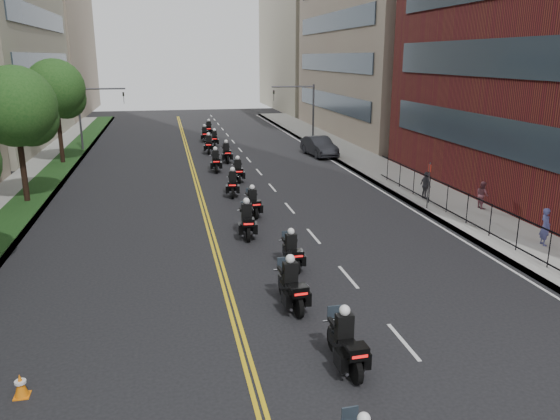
# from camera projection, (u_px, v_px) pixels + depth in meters

# --- Properties ---
(sidewalk_right) EXTENTS (4.00, 90.00, 0.15)m
(sidewalk_right) POSITION_uv_depth(u_px,v_px,m) (401.00, 180.00, 36.57)
(sidewalk_right) COLOR gray
(sidewalk_right) RESTS_ON ground
(sidewalk_left) EXTENTS (4.00, 90.00, 0.15)m
(sidewalk_left) POSITION_uv_depth(u_px,v_px,m) (17.00, 199.00, 31.82)
(sidewalk_left) COLOR gray
(sidewalk_left) RESTS_ON ground
(grass_strip) EXTENTS (2.00, 90.00, 0.04)m
(grass_strip) POSITION_uv_depth(u_px,v_px,m) (31.00, 197.00, 31.95)
(grass_strip) COLOR #183A15
(grass_strip) RESTS_ON sidewalk_left
(building_right_far) EXTENTS (15.00, 28.00, 26.00)m
(building_right_far) POSITION_uv_depth(u_px,v_px,m) (322.00, 24.00, 84.88)
(building_right_far) COLOR #9F9A80
(building_right_far) RESTS_ON ground
(building_left_far) EXTENTS (16.00, 28.00, 26.00)m
(building_left_far) POSITION_uv_depth(u_px,v_px,m) (22.00, 20.00, 76.25)
(building_left_far) COLOR gray
(building_left_far) RESTS_ON ground
(iron_fence) EXTENTS (0.05, 28.00, 1.50)m
(iron_fence) POSITION_uv_depth(u_px,v_px,m) (504.00, 226.00, 23.91)
(iron_fence) COLOR black
(iron_fence) RESTS_ON sidewalk_right
(traffic_signal_right) EXTENTS (4.09, 0.20, 5.60)m
(traffic_signal_right) POSITION_uv_depth(u_px,v_px,m) (303.00, 105.00, 51.12)
(traffic_signal_right) COLOR #3F3F44
(traffic_signal_right) RESTS_ON ground
(traffic_signal_left) EXTENTS (4.09, 0.20, 5.60)m
(traffic_signal_left) POSITION_uv_depth(u_px,v_px,m) (91.00, 109.00, 47.33)
(traffic_signal_left) COLOR #3F3F44
(traffic_signal_left) RESTS_ON ground
(motorcycle_1) EXTENTS (0.57, 2.39, 1.76)m
(motorcycle_1) POSITION_uv_depth(u_px,v_px,m) (346.00, 344.00, 14.51)
(motorcycle_1) COLOR black
(motorcycle_1) RESTS_ON ground
(motorcycle_2) EXTENTS (0.65, 2.47, 1.82)m
(motorcycle_2) POSITION_uv_depth(u_px,v_px,m) (291.00, 287.00, 18.03)
(motorcycle_2) COLOR black
(motorcycle_2) RESTS_ON ground
(motorcycle_3) EXTENTS (0.52, 2.18, 1.61)m
(motorcycle_3) POSITION_uv_depth(u_px,v_px,m) (292.00, 253.00, 21.46)
(motorcycle_3) COLOR black
(motorcycle_3) RESTS_ON ground
(motorcycle_4) EXTENTS (0.65, 2.46, 1.82)m
(motorcycle_4) POSITION_uv_depth(u_px,v_px,m) (247.00, 222.00, 25.22)
(motorcycle_4) COLOR black
(motorcycle_4) RESTS_ON ground
(motorcycle_5) EXTENTS (0.54, 2.22, 1.64)m
(motorcycle_5) POSITION_uv_depth(u_px,v_px,m) (253.00, 204.00, 28.58)
(motorcycle_5) COLOR black
(motorcycle_5) RESTS_ON ground
(motorcycle_6) EXTENTS (0.72, 2.34, 1.73)m
(motorcycle_6) POSITION_uv_depth(u_px,v_px,m) (233.00, 185.00, 32.67)
(motorcycle_6) COLOR black
(motorcycle_6) RESTS_ON ground
(motorcycle_7) EXTENTS (0.54, 2.33, 1.72)m
(motorcycle_7) POSITION_uv_depth(u_px,v_px,m) (238.00, 171.00, 36.43)
(motorcycle_7) COLOR black
(motorcycle_7) RESTS_ON ground
(motorcycle_8) EXTENTS (0.57, 2.43, 1.79)m
(motorcycle_8) POSITION_uv_depth(u_px,v_px,m) (216.00, 162.00, 39.64)
(motorcycle_8) COLOR black
(motorcycle_8) RESTS_ON ground
(motorcycle_9) EXTENTS (0.55, 2.39, 1.77)m
(motorcycle_9) POSITION_uv_depth(u_px,v_px,m) (226.00, 153.00, 43.09)
(motorcycle_9) COLOR black
(motorcycle_9) RESTS_ON ground
(motorcycle_10) EXTENTS (0.67, 2.42, 1.79)m
(motorcycle_10) POSITION_uv_depth(u_px,v_px,m) (209.00, 145.00, 47.09)
(motorcycle_10) COLOR black
(motorcycle_10) RESTS_ON ground
(motorcycle_11) EXTENTS (0.61, 2.25, 1.66)m
(motorcycle_11) POSITION_uv_depth(u_px,v_px,m) (215.00, 139.00, 50.76)
(motorcycle_11) COLOR black
(motorcycle_11) RESTS_ON ground
(motorcycle_12) EXTENTS (0.54, 2.27, 1.68)m
(motorcycle_12) POSITION_uv_depth(u_px,v_px,m) (205.00, 135.00, 53.69)
(motorcycle_12) COLOR black
(motorcycle_12) RESTS_ON ground
(motorcycle_13) EXTENTS (0.68, 2.43, 1.80)m
(motorcycle_13) POSITION_uv_depth(u_px,v_px,m) (209.00, 129.00, 57.32)
(motorcycle_13) COLOR black
(motorcycle_13) RESTS_ON ground
(parked_sedan) EXTENTS (2.18, 5.01, 1.60)m
(parked_sedan) POSITION_uv_depth(u_px,v_px,m) (319.00, 146.00, 45.84)
(parked_sedan) COLOR black
(parked_sedan) RESTS_ON ground
(pedestrian_a) EXTENTS (0.50, 0.67, 1.66)m
(pedestrian_a) POSITION_uv_depth(u_px,v_px,m) (545.00, 227.00, 23.59)
(pedestrian_a) COLOR #464780
(pedestrian_a) RESTS_ON sidewalk_right
(pedestrian_b) EXTENTS (0.57, 0.73, 1.48)m
(pedestrian_b) POSITION_uv_depth(u_px,v_px,m) (482.00, 195.00, 29.42)
(pedestrian_b) COLOR #8B4C58
(pedestrian_b) RESTS_ON sidewalk_right
(pedestrian_c) EXTENTS (0.51, 0.97, 1.57)m
(pedestrian_c) POSITION_uv_depth(u_px,v_px,m) (426.00, 185.00, 31.35)
(pedestrian_c) COLOR #424149
(pedestrian_c) RESTS_ON sidewalk_right
(traffic_cone) EXTENTS (0.37, 0.37, 0.62)m
(traffic_cone) POSITION_uv_depth(u_px,v_px,m) (21.00, 385.00, 13.36)
(traffic_cone) COLOR orange
(traffic_cone) RESTS_ON ground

